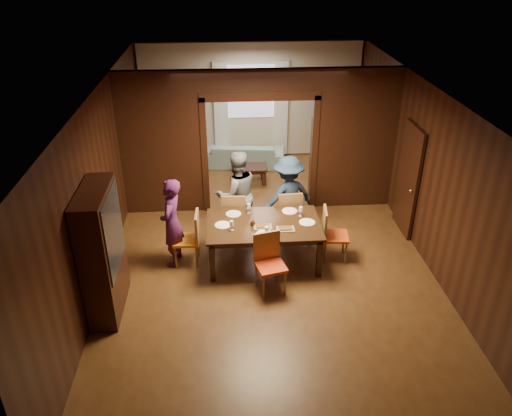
{
  "coord_description": "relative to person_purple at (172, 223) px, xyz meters",
  "views": [
    {
      "loc": [
        -0.72,
        -7.71,
        5.0
      ],
      "look_at": [
        -0.21,
        -0.4,
        1.05
      ],
      "focal_mm": 35.0,
      "sensor_mm": 36.0,
      "label": 1
    }
  ],
  "objects": [
    {
      "name": "person_purple",
      "position": [
        0.0,
        0.0,
        0.0
      ],
      "size": [
        0.49,
        0.64,
        1.58
      ],
      "primitive_type": "imported",
      "rotation": [
        0.0,
        0.0,
        -1.77
      ],
      "color": "#4E1B4F",
      "rests_on": "floor"
    },
    {
      "name": "chair_near",
      "position": [
        1.59,
        -0.91,
        -0.31
      ],
      "size": [
        0.54,
        0.54,
        0.97
      ],
      "primitive_type": null,
      "rotation": [
        0.0,
        0.0,
        0.25
      ],
      "color": "red",
      "rests_on": "floor"
    },
    {
      "name": "chair_far_r",
      "position": [
        2.08,
        0.78,
        -0.31
      ],
      "size": [
        0.47,
        0.47,
        0.97
      ],
      "primitive_type": null,
      "rotation": [
        0.0,
        0.0,
        3.21
      ],
      "color": "#C24712",
      "rests_on": "floor"
    },
    {
      "name": "tumbler",
      "position": [
        1.57,
        -0.44,
        0.04
      ],
      "size": [
        0.07,
        0.07,
        0.14
      ],
      "primitive_type": "cylinder",
      "color": "silver",
      "rests_on": "dining_table"
    },
    {
      "name": "floor",
      "position": [
        1.63,
        0.34,
        -0.79
      ],
      "size": [
        9.0,
        9.0,
        0.0
      ],
      "primitive_type": "plane",
      "color": "#523017",
      "rests_on": "ground"
    },
    {
      "name": "plate_right",
      "position": [
        2.29,
        -0.11,
        -0.02
      ],
      "size": [
        0.27,
        0.27,
        0.01
      ],
      "primitive_type": "cylinder",
      "color": "white",
      "rests_on": "dining_table"
    },
    {
      "name": "plate_far_l",
      "position": [
        1.05,
        0.28,
        -0.02
      ],
      "size": [
        0.27,
        0.27,
        0.01
      ],
      "primitive_type": "cylinder",
      "color": "silver",
      "rests_on": "dining_table"
    },
    {
      "name": "platter_a",
      "position": [
        1.52,
        -0.21,
        -0.01
      ],
      "size": [
        0.3,
        0.2,
        0.04
      ],
      "primitive_type": "cube",
      "color": "gray",
      "rests_on": "dining_table"
    },
    {
      "name": "dining_table",
      "position": [
        1.55,
        -0.08,
        -0.41
      ],
      "size": [
        1.93,
        1.2,
        0.76
      ],
      "primitive_type": "cube",
      "color": "black",
      "rests_on": "floor"
    },
    {
      "name": "wineglass_left",
      "position": [
        1.0,
        -0.27,
        0.06
      ],
      "size": [
        0.08,
        0.08,
        0.18
      ],
      "primitive_type": null,
      "color": "silver",
      "rests_on": "dining_table"
    },
    {
      "name": "serving_bowl",
      "position": [
        1.64,
        0.03,
        0.0
      ],
      "size": [
        0.28,
        0.28,
        0.07
      ],
      "primitive_type": "imported",
      "color": "black",
      "rests_on": "dining_table"
    },
    {
      "name": "room_walls",
      "position": [
        1.63,
        2.23,
        0.71
      ],
      "size": [
        5.52,
        9.01,
        2.9
      ],
      "color": "black",
      "rests_on": "floor"
    },
    {
      "name": "sofa",
      "position": [
        1.41,
        4.19,
        -0.5
      ],
      "size": [
        2.06,
        0.99,
        0.58
      ],
      "primitive_type": "imported",
      "rotation": [
        0.0,
        0.0,
        3.03
      ],
      "color": "#82A6AA",
      "rests_on": "floor"
    },
    {
      "name": "chair_right",
      "position": [
        2.81,
        -0.08,
        -0.31
      ],
      "size": [
        0.49,
        0.49,
        0.97
      ],
      "primitive_type": null,
      "rotation": [
        0.0,
        0.0,
        1.46
      ],
      "color": "#E94B15",
      "rests_on": "floor"
    },
    {
      "name": "coffee_table",
      "position": [
        1.5,
        3.17,
        -0.59
      ],
      "size": [
        0.8,
        0.5,
        0.4
      ],
      "primitive_type": "cube",
      "color": "black",
      "rests_on": "floor"
    },
    {
      "name": "door_right",
      "position": [
        4.33,
        0.84,
        0.26
      ],
      "size": [
        0.06,
        0.9,
        2.1
      ],
      "primitive_type": "cube",
      "color": "black",
      "rests_on": "floor"
    },
    {
      "name": "plate_far_r",
      "position": [
        2.04,
        0.31,
        -0.02
      ],
      "size": [
        0.27,
        0.27,
        0.01
      ],
      "primitive_type": "cylinder",
      "color": "white",
      "rests_on": "dining_table"
    },
    {
      "name": "person_navy",
      "position": [
        2.08,
        0.84,
        -0.0
      ],
      "size": [
        1.17,
        0.93,
        1.58
      ],
      "primitive_type": "imported",
      "rotation": [
        0.0,
        0.0,
        3.53
      ],
      "color": "#1A2B42",
      "rests_on": "floor"
    },
    {
      "name": "chair_far_l",
      "position": [
        1.07,
        0.76,
        -0.31
      ],
      "size": [
        0.47,
        0.47,
        0.97
      ],
      "primitive_type": null,
      "rotation": [
        0.0,
        0.0,
        3.07
      ],
      "color": "#DD4614",
      "rests_on": "floor"
    },
    {
      "name": "condiment_jar",
      "position": [
        1.36,
        -0.13,
        0.02
      ],
      "size": [
        0.08,
        0.08,
        0.11
      ],
      "primitive_type": null,
      "color": "#4F2412",
      "rests_on": "dining_table"
    },
    {
      "name": "ceiling",
      "position": [
        1.63,
        0.34,
        2.11
      ],
      "size": [
        5.5,
        9.0,
        0.02
      ],
      "primitive_type": "cube",
      "color": "silver",
      "rests_on": "room_walls"
    },
    {
      "name": "plate_left",
      "position": [
        0.86,
        -0.1,
        -0.02
      ],
      "size": [
        0.27,
        0.27,
        0.01
      ],
      "primitive_type": "cylinder",
      "color": "white",
      "rests_on": "dining_table"
    },
    {
      "name": "curtain_left",
      "position": [
        0.88,
        4.74,
        0.46
      ],
      "size": [
        0.35,
        0.06,
        2.4
      ],
      "primitive_type": "cube",
      "color": "white",
      "rests_on": "back_wall"
    },
    {
      "name": "person_grey",
      "position": [
        1.13,
        0.88,
        0.06
      ],
      "size": [
        0.98,
        0.86,
        1.69
      ],
      "primitive_type": "imported",
      "rotation": [
        0.0,
        0.0,
        3.44
      ],
      "color": "slate",
      "rests_on": "floor"
    },
    {
      "name": "wineglass_right",
      "position": [
        2.21,
        0.13,
        0.06
      ],
      "size": [
        0.08,
        0.08,
        0.18
      ],
      "primitive_type": null,
      "color": "white",
      "rests_on": "dining_table"
    },
    {
      "name": "curtain_right",
      "position": [
        2.38,
        4.74,
        0.46
      ],
      "size": [
        0.35,
        0.06,
        2.4
      ],
      "primitive_type": "cube",
      "color": "white",
      "rests_on": "back_wall"
    },
    {
      "name": "hutch",
      "position": [
        -0.9,
        -1.16,
        0.21
      ],
      "size": [
        0.4,
        1.2,
        2.0
      ],
      "primitive_type": "cube",
      "color": "black",
      "rests_on": "floor"
    },
    {
      "name": "chair_left",
      "position": [
        0.22,
        -0.02,
        -0.31
      ],
      "size": [
        0.46,
        0.46,
        0.97
      ],
      "primitive_type": null,
      "rotation": [
        0.0,
        0.0,
        -1.61
      ],
      "color": "orange",
      "rests_on": "floor"
    },
    {
      "name": "platter_b",
      "position": [
        1.9,
        -0.31,
        -0.01
      ],
      "size": [
        0.3,
        0.2,
        0.04
      ],
      "primitive_type": "cube",
      "color": "gray",
      "rests_on": "dining_table"
    },
    {
      "name": "window_far",
      "position": [
        1.63,
        4.78,
        0.91
      ],
      "size": [
        1.2,
        0.03,
        1.3
      ],
      "primitive_type": "cube",
      "color": "silver",
      "rests_on": "back_wall"
    },
    {
      "name": "plate_near",
      "position": [
        1.54,
        -0.43,
        -0.02
      ],
      "size": [
        0.27,
        0.27,
        0.01
      ],
      "primitive_type": "cylinder",
      "color": "white",
      "rests_on": "dining_table"
    },
    {
      "name": "wineglass_far",
      "position": [
        1.32,
        0.31,
        0.06
      ],
      "size": [
        0.08,
        0.08,
        0.18
      ],
      "primitive_type": null,
      "color": "silver",
      "rests_on": "dining_table"
    }
  ]
}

